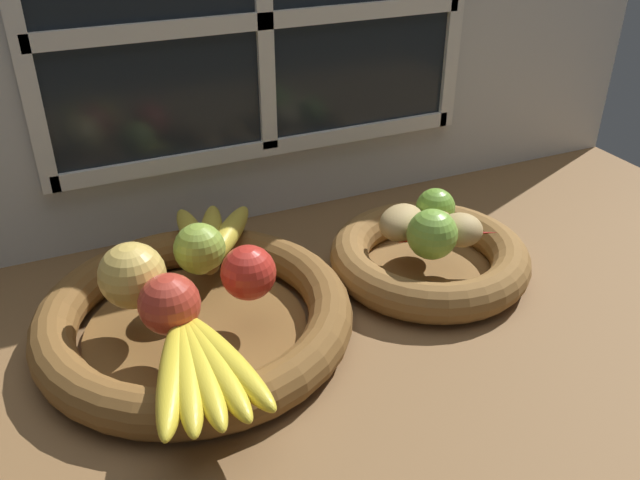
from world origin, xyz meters
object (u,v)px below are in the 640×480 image
object	(u,v)px
apple_red_right	(249,274)
lime_near	(432,234)
fruit_bowl_right	(429,258)
apple_green_back	(200,249)
potato_large	(432,227)
potato_small	(462,231)
banana_bunch_back	(211,236)
potato_oblong	(402,222)
chili_pepper	(449,234)
banana_bunch_front	(199,365)
apple_golden_left	(132,275)
fruit_bowl_left	(195,317)
apple_red_front	(169,304)
lime_far	(435,208)

from	to	relation	value
apple_red_right	lime_near	distance (cm)	24.62
fruit_bowl_right	apple_green_back	world-z (taller)	apple_green_back
potato_large	potato_small	world-z (taller)	potato_small
apple_red_right	banana_bunch_back	size ratio (longest dim) A/B	0.39
potato_oblong	chili_pepper	distance (cm)	6.59
apple_red_right	banana_bunch_front	size ratio (longest dim) A/B	0.33
chili_pepper	fruit_bowl_right	bearing A→B (deg)	176.20
banana_bunch_back	potato_large	xyz separation A→B (cm)	(27.74, -10.94, 0.51)
apple_golden_left	fruit_bowl_left	bearing A→B (deg)	-14.35
lime_near	chili_pepper	xyz separation A→B (cm)	(4.51, 2.53, -2.32)
banana_bunch_back	lime_near	xyz separation A→B (cm)	(25.40, -14.45, 1.80)
potato_small	apple_green_back	bearing A→B (deg)	166.19
fruit_bowl_left	apple_red_right	xyz separation A→B (cm)	(6.34, -2.62, 6.17)
chili_pepper	apple_golden_left	bearing A→B (deg)	-162.93
banana_bunch_back	apple_red_front	bearing A→B (deg)	-119.81
apple_golden_left	lime_near	distance (cm)	37.60
fruit_bowl_left	apple_green_back	xyz separation A→B (cm)	(2.58, 5.36, 6.12)
fruit_bowl_right	apple_golden_left	world-z (taller)	apple_golden_left
fruit_bowl_right	apple_golden_left	bearing A→B (deg)	177.67
apple_golden_left	potato_small	xyz separation A→B (cm)	(42.48, -4.51, -1.70)
apple_green_back	potato_large	xyz separation A→B (cm)	(30.70, -5.36, -1.23)
apple_red_front	lime_near	distance (cm)	34.58
apple_green_back	potato_small	world-z (taller)	apple_green_back
apple_red_front	chili_pepper	size ratio (longest dim) A/B	0.50
fruit_bowl_right	apple_red_front	xyz separation A→B (cm)	(-36.89, -5.03, 6.27)
potato_small	apple_golden_left	bearing A→B (deg)	173.94
potato_small	lime_far	world-z (taller)	lime_far
fruit_bowl_right	apple_green_back	distance (cm)	31.76
potato_oblong	banana_bunch_front	bearing A→B (deg)	-153.51
fruit_bowl_right	apple_red_front	distance (cm)	37.75
fruit_bowl_left	potato_small	bearing A→B (deg)	-4.58
banana_bunch_front	chili_pepper	xyz separation A→B (cm)	(38.33, 12.88, -0.53)
fruit_bowl_left	lime_near	bearing A→B (deg)	-6.47
fruit_bowl_left	banana_bunch_front	distance (cm)	14.82
fruit_bowl_right	apple_red_right	world-z (taller)	apple_red_right
apple_green_back	banana_bunch_back	size ratio (longest dim) A/B	0.39
apple_golden_left	apple_red_front	bearing A→B (deg)	-67.89
apple_red_right	potato_oblong	bearing A→B (deg)	12.28
lime_far	potato_oblong	bearing A→B (deg)	-170.75
fruit_bowl_left	lime_near	xyz separation A→B (cm)	(30.94, -3.51, 6.18)
apple_green_back	lime_near	distance (cm)	29.72
apple_red_right	lime_near	xyz separation A→B (cm)	(24.61, -0.89, 0.01)
banana_bunch_front	potato_large	world-z (taller)	potato_large
fruit_bowl_left	potato_oblong	xyz separation A→B (cm)	(30.02, 2.53, 5.14)
fruit_bowl_right	chili_pepper	distance (cm)	4.52
apple_golden_left	apple_green_back	bearing A→B (deg)	22.87
apple_red_right	banana_bunch_front	distance (cm)	14.64
lime_near	potato_small	bearing A→B (deg)	6.67
banana_bunch_front	potato_small	world-z (taller)	potato_small
potato_oblong	lime_near	bearing A→B (deg)	-81.35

